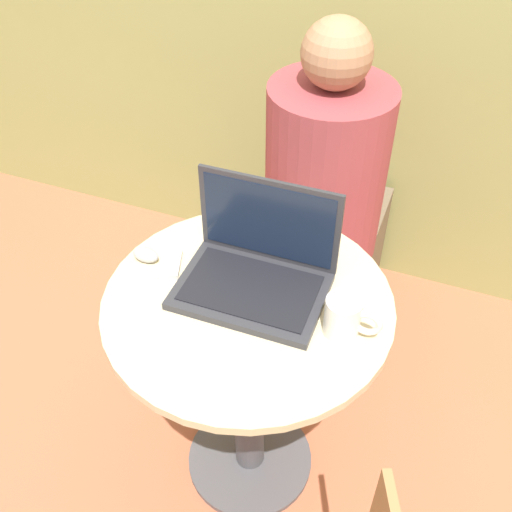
# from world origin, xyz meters

# --- Properties ---
(ground_plane) EXTENTS (12.00, 12.00, 0.00)m
(ground_plane) POSITION_xyz_m (0.00, 0.00, 0.00)
(ground_plane) COLOR #B26042
(round_table) EXTENTS (0.71, 0.71, 0.76)m
(round_table) POSITION_xyz_m (0.00, 0.00, 0.54)
(round_table) COLOR #4C4C51
(round_table) RESTS_ON ground_plane
(laptop) EXTENTS (0.36, 0.25, 0.26)m
(laptop) POSITION_xyz_m (0.00, 0.06, 0.81)
(laptop) COLOR #2D2D33
(laptop) RESTS_ON round_table
(cell_phone) EXTENTS (0.08, 0.11, 0.02)m
(cell_phone) POSITION_xyz_m (-0.23, 0.04, 0.77)
(cell_phone) COLOR silver
(cell_phone) RESTS_ON round_table
(computer_mouse) EXTENTS (0.07, 0.04, 0.04)m
(computer_mouse) POSITION_xyz_m (-0.30, 0.03, 0.78)
(computer_mouse) COLOR #B2B2B7
(computer_mouse) RESTS_ON round_table
(coffee_cup) EXTENTS (0.13, 0.08, 0.10)m
(coffee_cup) POSITION_xyz_m (0.24, -0.02, 0.81)
(coffee_cup) COLOR white
(coffee_cup) RESTS_ON round_table
(person_seated) EXTENTS (0.38, 0.59, 1.23)m
(person_seated) POSITION_xyz_m (0.02, 0.68, 0.51)
(person_seated) COLOR brown
(person_seated) RESTS_ON ground_plane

